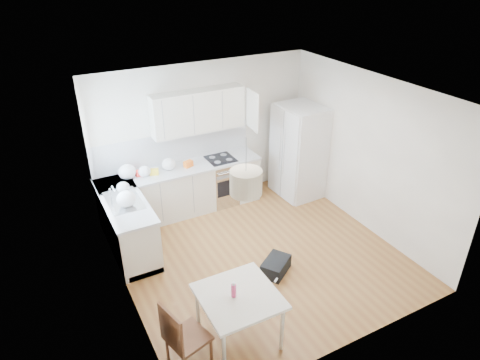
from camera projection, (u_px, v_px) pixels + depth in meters
The scene contains 29 objects.
floor at pixel (259, 254), 6.98m from camera, with size 4.20×4.20×0.00m, color brown.
ceiling at pixel (263, 93), 5.71m from camera, with size 4.20×4.20×0.00m, color white.
wall_back at pixel (203, 134), 7.98m from camera, with size 4.20×4.20×0.00m, color beige.
wall_left at pixel (119, 218), 5.48m from camera, with size 4.20×4.20×0.00m, color beige.
wall_right at pixel (368, 154), 7.21m from camera, with size 4.20×4.20×0.00m, color beige.
window_glassblock at pixel (97, 156), 6.19m from camera, with size 0.02×1.00×1.00m, color #BFE0F9.
cabinets_back at pixel (182, 191), 7.93m from camera, with size 3.00×0.60×0.88m, color silver.
cabinets_left at pixel (127, 224), 6.96m from camera, with size 0.60×1.80×0.88m, color silver.
counter_back at pixel (181, 169), 7.71m from camera, with size 3.02×0.64×0.04m, color silver.
counter_left at pixel (123, 200), 6.75m from camera, with size 0.64×1.82×0.04m, color silver.
backsplash_back at pixel (174, 147), 7.79m from camera, with size 3.00×0.01×0.58m, color silver.
backsplash_left at pixel (101, 187), 6.48m from camera, with size 0.01×1.80×0.58m, color silver.
upper_cabinets at pixel (198, 111), 7.54m from camera, with size 1.70×0.32×0.75m, color silver.
range_oven at pixel (221, 181), 8.26m from camera, with size 0.50×0.61×0.88m, color silver, non-canonical shape.
sink at pixel (124, 201), 6.70m from camera, with size 0.50×0.80×0.16m, color silver, non-canonical shape.
refrigerator at pixel (300, 151), 8.35m from camera, with size 0.87×0.92×1.83m, color white, non-canonical shape.
dining_table at pixel (239, 300), 5.16m from camera, with size 0.93×0.93×0.73m.
dining_chair at pixel (188, 336), 4.86m from camera, with size 0.43×0.43×1.01m, color #513118, non-canonical shape.
drink_bottle at pixel (234, 289), 5.06m from camera, with size 0.06×0.06×0.21m, color #D43A70.
gym_bag at pixel (276, 266), 6.54m from camera, with size 0.49×0.32×0.22m, color black.
pendant_lamp at pixel (246, 182), 4.59m from camera, with size 0.35×0.35×0.27m, color beige.
grocery_bag_a at pixel (127, 172), 7.27m from camera, with size 0.30×0.25×0.27m, color white.
grocery_bag_b at pixel (145, 171), 7.37m from camera, with size 0.22×0.18×0.20m, color white.
grocery_bag_c at pixel (169, 164), 7.58m from camera, with size 0.25×0.21×0.22m, color white.
grocery_bag_d at pixel (123, 187), 6.88m from camera, with size 0.21×0.18×0.19m, color white.
grocery_bag_e at pixel (126, 199), 6.48m from camera, with size 0.29×0.25×0.26m, color white.
snack_orange at pixel (188, 164), 7.72m from camera, with size 0.16×0.10×0.11m, color orange.
snack_yellow at pixel (154, 172), 7.45m from camera, with size 0.15×0.09×0.10m, color gold.
snack_red at pixel (140, 173), 7.42m from camera, with size 0.14×0.09×0.10m, color red.
Camera 1 is at (-2.89, -4.78, 4.37)m, focal length 32.00 mm.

